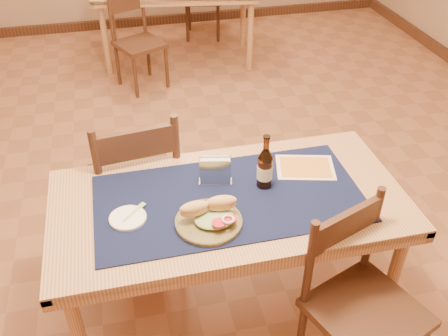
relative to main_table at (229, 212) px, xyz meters
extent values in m
cube|color=#986042|center=(0.00, 0.80, -0.68)|extent=(6.00, 7.00, 0.02)
cylinder|color=tan|center=(0.72, -0.32, -0.31)|extent=(0.06, 0.06, 0.71)
cylinder|color=tan|center=(-0.72, 0.32, -0.31)|extent=(0.06, 0.06, 0.71)
cylinder|color=tan|center=(0.72, 0.32, -0.31)|extent=(0.06, 0.06, 0.71)
cube|color=tan|center=(0.00, 0.00, 0.06)|extent=(1.60, 0.80, 0.04)
cube|color=#0F133A|center=(0.00, 0.00, 0.09)|extent=(1.20, 0.60, 0.01)
cube|color=#442718|center=(0.00, 4.27, -0.62)|extent=(6.00, 0.06, 0.10)
cylinder|color=tan|center=(-0.49, 3.02, -0.31)|extent=(0.06, 0.06, 0.71)
cylinder|color=tan|center=(0.90, 2.82, -0.31)|extent=(0.06, 0.06, 0.71)
cylinder|color=tan|center=(-0.40, 3.63, -0.31)|extent=(0.06, 0.06, 0.71)
cylinder|color=tan|center=(0.99, 3.43, -0.31)|extent=(0.06, 0.06, 0.71)
cylinder|color=#442718|center=(-0.23, 0.78, -0.42)|extent=(0.04, 0.04, 0.49)
cylinder|color=#442718|center=(-0.62, 0.73, -0.42)|extent=(0.04, 0.04, 0.49)
cylinder|color=#442718|center=(-0.18, 0.39, -0.42)|extent=(0.04, 0.04, 0.49)
cylinder|color=#442718|center=(-0.57, 0.34, -0.42)|extent=(0.04, 0.04, 0.49)
cube|color=#442718|center=(-0.40, 0.56, -0.18)|extent=(0.51, 0.51, 0.04)
cube|color=#442718|center=(-0.37, 0.36, 0.20)|extent=(0.39, 0.08, 0.15)
cylinder|color=#442718|center=(-0.18, 0.38, 0.07)|extent=(0.04, 0.04, 0.50)
cylinder|color=#442718|center=(-0.57, 0.33, 0.07)|extent=(0.04, 0.04, 0.50)
cylinder|color=#442718|center=(0.24, -0.42, -0.44)|extent=(0.04, 0.04, 0.46)
cylinder|color=#442718|center=(0.58, -0.29, -0.44)|extent=(0.04, 0.04, 0.46)
cube|color=#442718|center=(0.48, -0.52, -0.21)|extent=(0.55, 0.55, 0.04)
cube|color=#442718|center=(0.41, -0.34, 0.14)|extent=(0.35, 0.16, 0.14)
cylinder|color=#442718|center=(0.24, -0.41, 0.02)|extent=(0.04, 0.04, 0.47)
cylinder|color=#442718|center=(0.58, -0.28, 0.02)|extent=(0.04, 0.04, 0.47)
cylinder|color=#442718|center=(-0.26, 2.46, -0.46)|extent=(0.03, 0.03, 0.41)
cylinder|color=#442718|center=(0.04, 2.60, -0.46)|extent=(0.03, 0.03, 0.41)
cylinder|color=#442718|center=(-0.40, 2.76, -0.46)|extent=(0.03, 0.03, 0.41)
cylinder|color=#442718|center=(-0.10, 2.90, -0.46)|extent=(0.03, 0.03, 0.41)
cube|color=#442718|center=(-0.18, 2.68, -0.25)|extent=(0.51, 0.51, 0.04)
cube|color=#442718|center=(-0.26, 2.84, 0.07)|extent=(0.31, 0.16, 0.13)
cylinder|color=#442718|center=(-0.41, 2.77, -0.04)|extent=(0.03, 0.03, 0.42)
cylinder|color=#442718|center=(-0.11, 2.91, -0.04)|extent=(0.03, 0.03, 0.42)
cylinder|color=#442718|center=(0.82, 3.91, -0.46)|extent=(0.03, 0.03, 0.42)
cylinder|color=#442718|center=(0.49, 3.99, -0.46)|extent=(0.03, 0.03, 0.42)
cylinder|color=#442718|center=(0.74, 3.58, -0.46)|extent=(0.03, 0.03, 0.42)
cylinder|color=#442718|center=(0.41, 3.66, -0.46)|extent=(0.03, 0.03, 0.42)
cylinder|color=olive|center=(-0.12, -0.15, 0.10)|extent=(0.29, 0.29, 0.02)
torus|color=olive|center=(-0.12, -0.15, 0.10)|extent=(0.29, 0.29, 0.01)
ellipsoid|color=#A4C184|center=(-0.10, -0.16, 0.12)|extent=(0.17, 0.14, 0.03)
ellipsoid|color=#E1B66A|center=(-0.18, -0.12, 0.16)|extent=(0.13, 0.07, 0.07)
ellipsoid|color=#E1B66A|center=(-0.06, -0.12, 0.16)|extent=(0.13, 0.06, 0.07)
cylinder|color=red|center=(-0.09, -0.21, 0.14)|extent=(0.06, 0.06, 0.01)
cylinder|color=red|center=(-0.04, -0.19, 0.14)|extent=(0.05, 0.05, 0.01)
torus|color=white|center=(-0.05, -0.21, 0.15)|extent=(0.05, 0.05, 0.01)
cylinder|color=white|center=(-0.46, -0.04, 0.09)|extent=(0.16, 0.16, 0.01)
torus|color=white|center=(-0.46, -0.04, 0.10)|extent=(0.16, 0.16, 0.01)
cube|color=#8CC26A|center=(-0.44, -0.03, 0.10)|extent=(0.08, 0.08, 0.00)
cube|color=#8CC26A|center=(-0.39, 0.02, 0.10)|extent=(0.04, 0.04, 0.00)
cylinder|color=#49230D|center=(0.18, 0.05, 0.17)|extent=(0.07, 0.07, 0.16)
cone|color=#49230D|center=(0.18, 0.05, 0.27)|extent=(0.07, 0.07, 0.04)
cylinder|color=#49230D|center=(0.18, 0.05, 0.32)|extent=(0.03, 0.03, 0.06)
cylinder|color=#49230D|center=(0.18, 0.05, 0.36)|extent=(0.03, 0.03, 0.01)
cylinder|color=#FBF7C9|center=(0.18, 0.05, 0.17)|extent=(0.07, 0.07, 0.07)
cube|color=silver|center=(-0.03, 0.13, 0.09)|extent=(0.16, 0.09, 0.00)
cube|color=silver|center=(-0.04, 0.10, 0.16)|extent=(0.14, 0.04, 0.13)
cube|color=silver|center=(-0.03, 0.15, 0.16)|extent=(0.14, 0.04, 0.13)
cube|color=silver|center=(-0.03, 0.13, 0.15)|extent=(0.14, 0.07, 0.12)
cube|color=#3A6DBA|center=(-0.04, 0.11, 0.17)|extent=(0.10, 0.02, 0.04)
cube|color=beige|center=(0.42, 0.14, 0.09)|extent=(0.32, 0.27, 0.00)
cube|color=#C37C32|center=(0.42, 0.14, 0.09)|extent=(0.27, 0.22, 0.00)
camera|label=1|loc=(-0.41, -1.68, 1.53)|focal=40.00mm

